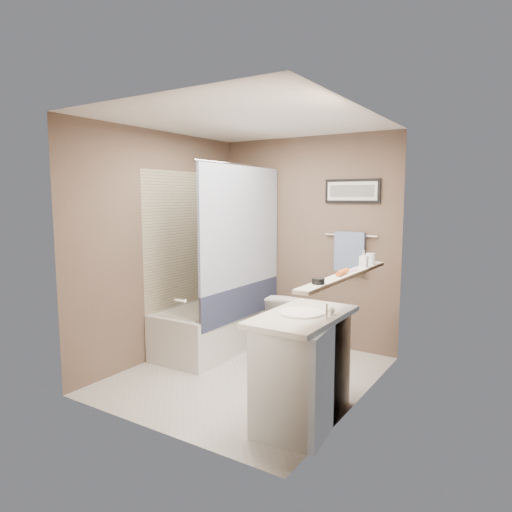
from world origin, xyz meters
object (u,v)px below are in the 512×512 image
Objects in this scene: bathtub at (216,327)px; glass_jar at (370,259)px; toilet at (291,322)px; candle_bowl_near at (318,281)px; soap_bottle at (364,259)px; hair_brush_front at (342,272)px; vanity at (303,370)px.

glass_jar is (1.79, -0.04, 0.92)m from bathtub.
glass_jar is (1.01, -0.41, 0.83)m from toilet.
candle_bowl_near is 0.93m from soap_bottle.
candle_bowl_near is at bearing -90.00° from soap_bottle.
candle_bowl_near is at bearing 115.35° from toilet.
hair_brush_front is 0.66m from glass_jar.
soap_bottle reaches higher than vanity.
toilet is 0.75× the size of vanity.
toilet is at bearing 133.47° from hair_brush_front.
bathtub is 2.11m from hair_brush_front.
hair_brush_front is (0.00, 0.45, 0.00)m from candle_bowl_near.
hair_brush_front is 2.20× the size of glass_jar.
candle_bowl_near is (0.19, -0.16, 0.73)m from vanity.
hair_brush_front is (0.19, 0.29, 0.74)m from vanity.
candle_bowl_near reaches higher than toilet.
soap_bottle is (0.19, 0.78, 0.79)m from vanity.
toilet is 1.59m from vanity.
vanity is at bearing -103.40° from soap_bottle.
candle_bowl_near is at bearing -33.58° from bathtub.
bathtub is 10.54× the size of soap_bottle.
bathtub is 2.24× the size of toilet.
bathtub is 16.67× the size of candle_bowl_near.
vanity reaches higher than bathtub.
glass_jar is (0.00, 1.11, 0.03)m from candle_bowl_near.
hair_brush_front is (1.01, -1.07, 0.80)m from toilet.
hair_brush_front is at bearing -22.30° from bathtub.
candle_bowl_near is 0.41× the size of hair_brush_front.
candle_bowl_near is (1.01, -1.52, 0.80)m from toilet.
glass_jar is at bearing 149.66° from toilet.
candle_bowl_near is 0.45m from hair_brush_front.
toilet is 1.68m from hair_brush_front.
vanity is at bearing 139.84° from candle_bowl_near.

